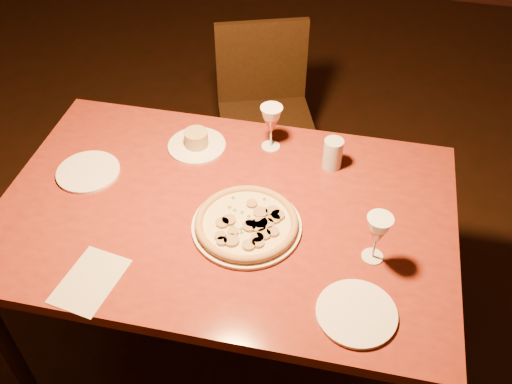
# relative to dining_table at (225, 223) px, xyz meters

# --- Properties ---
(floor) EXTENTS (7.00, 7.00, 0.00)m
(floor) POSITION_rel_dining_table_xyz_m (-0.03, -0.06, -0.71)
(floor) COLOR black
(floor) RESTS_ON ground
(dining_table) EXTENTS (1.49, 0.98, 0.78)m
(dining_table) POSITION_rel_dining_table_xyz_m (0.00, 0.00, 0.00)
(dining_table) COLOR maroon
(dining_table) RESTS_ON floor
(chair_far) EXTENTS (0.55, 0.55, 0.88)m
(chair_far) POSITION_rel_dining_table_xyz_m (-0.08, 0.94, -0.21)
(chair_far) COLOR black
(chair_far) RESTS_ON floor
(pizza_plate) EXTENTS (0.34, 0.34, 0.04)m
(pizza_plate) POSITION_rel_dining_table_xyz_m (0.09, -0.06, 0.09)
(pizza_plate) COLOR white
(pizza_plate) RESTS_ON dining_table
(ramekin_saucer) EXTENTS (0.21, 0.21, 0.07)m
(ramekin_saucer) POSITION_rel_dining_table_xyz_m (-0.18, 0.28, 0.09)
(ramekin_saucer) COLOR white
(ramekin_saucer) RESTS_ON dining_table
(wine_glass_far) EXTENTS (0.08, 0.08, 0.17)m
(wine_glass_far) POSITION_rel_dining_table_xyz_m (0.07, 0.34, 0.15)
(wine_glass_far) COLOR #C65752
(wine_glass_far) RESTS_ON dining_table
(wine_glass_right) EXTENTS (0.08, 0.08, 0.17)m
(wine_glass_right) POSITION_rel_dining_table_xyz_m (0.48, -0.09, 0.15)
(wine_glass_right) COLOR #C65752
(wine_glass_right) RESTS_ON dining_table
(water_tumbler) EXTENTS (0.07, 0.07, 0.11)m
(water_tumbler) POSITION_rel_dining_table_xyz_m (0.30, 0.29, 0.12)
(water_tumbler) COLOR silver
(water_tumbler) RESTS_ON dining_table
(side_plate_left) EXTENTS (0.21, 0.21, 0.01)m
(side_plate_left) POSITION_rel_dining_table_xyz_m (-0.50, 0.05, 0.07)
(side_plate_left) COLOR white
(side_plate_left) RESTS_ON dining_table
(side_plate_near) EXTENTS (0.22, 0.22, 0.01)m
(side_plate_near) POSITION_rel_dining_table_xyz_m (0.46, -0.30, 0.07)
(side_plate_near) COLOR white
(side_plate_near) RESTS_ON dining_table
(menu_card) EXTENTS (0.18, 0.24, 0.00)m
(menu_card) POSITION_rel_dining_table_xyz_m (-0.29, -0.37, 0.07)
(menu_card) COLOR beige
(menu_card) RESTS_ON dining_table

